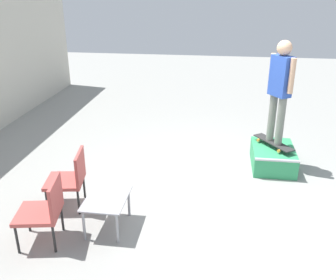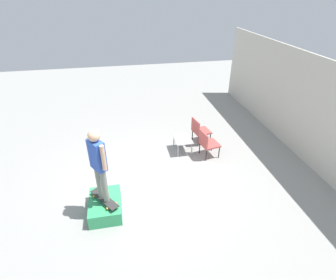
{
  "view_description": "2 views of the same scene",
  "coord_description": "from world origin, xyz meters",
  "px_view_note": "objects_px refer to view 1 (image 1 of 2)",
  "views": [
    {
      "loc": [
        -5.44,
        -0.09,
        3.03
      ],
      "look_at": [
        -0.32,
        0.64,
        0.87
      ],
      "focal_mm": 40.0,
      "sensor_mm": 36.0,
      "label": 1
    },
    {
      "loc": [
        5.47,
        -0.51,
        4.63
      ],
      "look_at": [
        -0.71,
        0.7,
        0.86
      ],
      "focal_mm": 28.0,
      "sensor_mm": 36.0,
      "label": 2
    }
  ],
  "objects_px": {
    "coffee_table": "(107,202)",
    "patio_chair_left": "(45,208)",
    "skate_ramp_box": "(273,157)",
    "patio_chair_right": "(70,176)",
    "person_skater": "(280,84)",
    "skateboard_on_ramp": "(273,143)"
  },
  "relations": [
    {
      "from": "patio_chair_right",
      "to": "coffee_table",
      "type": "bearing_deg",
      "value": 47.12
    },
    {
      "from": "skateboard_on_ramp",
      "to": "coffee_table",
      "type": "height_order",
      "value": "same"
    },
    {
      "from": "skate_ramp_box",
      "to": "patio_chair_right",
      "type": "relative_size",
      "value": 1.2
    },
    {
      "from": "coffee_table",
      "to": "patio_chair_left",
      "type": "relative_size",
      "value": 0.83
    },
    {
      "from": "patio_chair_right",
      "to": "person_skater",
      "type": "bearing_deg",
      "value": 110.93
    },
    {
      "from": "skate_ramp_box",
      "to": "patio_chair_left",
      "type": "distance_m",
      "value": 4.02
    },
    {
      "from": "coffee_table",
      "to": "patio_chair_left",
      "type": "xyz_separation_m",
      "value": [
        -0.4,
        0.66,
        0.1
      ]
    },
    {
      "from": "person_skater",
      "to": "patio_chair_left",
      "type": "height_order",
      "value": "person_skater"
    },
    {
      "from": "person_skater",
      "to": "patio_chair_right",
      "type": "bearing_deg",
      "value": 87.18
    },
    {
      "from": "skate_ramp_box",
      "to": "patio_chair_left",
      "type": "bearing_deg",
      "value": 130.26
    },
    {
      "from": "skateboard_on_ramp",
      "to": "patio_chair_right",
      "type": "distance_m",
      "value": 3.54
    },
    {
      "from": "person_skater",
      "to": "patio_chair_left",
      "type": "bearing_deg",
      "value": 97.39
    },
    {
      "from": "skate_ramp_box",
      "to": "patio_chair_right",
      "type": "xyz_separation_m",
      "value": [
        -1.76,
        3.06,
        0.31
      ]
    },
    {
      "from": "person_skater",
      "to": "patio_chair_right",
      "type": "relative_size",
      "value": 2.04
    },
    {
      "from": "skateboard_on_ramp",
      "to": "patio_chair_left",
      "type": "height_order",
      "value": "patio_chair_left"
    },
    {
      "from": "person_skater",
      "to": "patio_chair_right",
      "type": "xyz_separation_m",
      "value": [
        -1.81,
        3.05,
        -1.01
      ]
    },
    {
      "from": "coffee_table",
      "to": "patio_chair_right",
      "type": "xyz_separation_m",
      "value": [
        0.43,
        0.66,
        0.1
      ]
    },
    {
      "from": "skateboard_on_ramp",
      "to": "person_skater",
      "type": "height_order",
      "value": "person_skater"
    },
    {
      "from": "skateboard_on_ramp",
      "to": "coffee_table",
      "type": "xyz_separation_m",
      "value": [
        -2.24,
        2.39,
        -0.05
      ]
    },
    {
      "from": "skate_ramp_box",
      "to": "patio_chair_left",
      "type": "height_order",
      "value": "patio_chair_left"
    },
    {
      "from": "person_skater",
      "to": "coffee_table",
      "type": "relative_size",
      "value": 2.47
    },
    {
      "from": "person_skater",
      "to": "coffee_table",
      "type": "bearing_deg",
      "value": 99.68
    }
  ]
}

